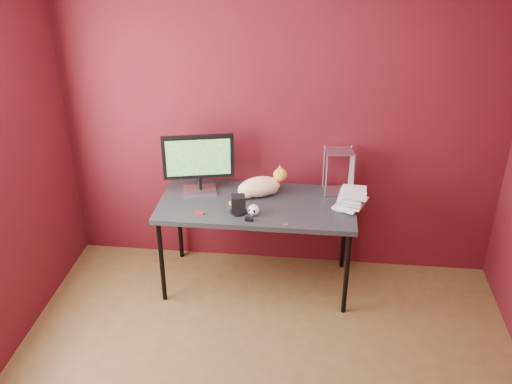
# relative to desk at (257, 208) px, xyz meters

# --- Properties ---
(room) EXTENTS (3.52, 3.52, 2.61)m
(room) POSITION_rel_desk_xyz_m (0.15, -1.37, 0.75)
(room) COLOR #52381C
(room) RESTS_ON ground
(desk) EXTENTS (1.50, 0.70, 0.75)m
(desk) POSITION_rel_desk_xyz_m (0.00, 0.00, 0.00)
(desk) COLOR black
(desk) RESTS_ON ground
(monitor) EXTENTS (0.54, 0.23, 0.48)m
(monitor) POSITION_rel_desk_xyz_m (-0.47, 0.13, 0.32)
(monitor) COLOR #B6B7BC
(monitor) RESTS_ON desk
(cat) EXTENTS (0.43, 0.34, 0.23)m
(cat) POSITION_rel_desk_xyz_m (0.01, 0.12, 0.13)
(cat) COLOR orange
(cat) RESTS_ON desk
(skull_mug) EXTENTS (0.09, 0.09, 0.08)m
(skull_mug) POSITION_rel_desk_xyz_m (-0.00, -0.19, 0.09)
(skull_mug) COLOR silver
(skull_mug) RESTS_ON desk
(speaker) EXTENTS (0.12, 0.12, 0.14)m
(speaker) POSITION_rel_desk_xyz_m (-0.12, -0.17, 0.12)
(speaker) COLOR black
(speaker) RESTS_ON desk
(book_stack) EXTENTS (0.27, 0.30, 1.22)m
(book_stack) POSITION_rel_desk_xyz_m (0.63, 0.07, 0.66)
(book_stack) COLOR beige
(book_stack) RESTS_ON desk
(wire_rack) EXTENTS (0.23, 0.19, 0.36)m
(wire_rack) POSITION_rel_desk_xyz_m (0.61, 0.24, 0.23)
(wire_rack) COLOR #B6B7BC
(wire_rack) RESTS_ON desk
(pocket_knife) EXTENTS (0.08, 0.04, 0.02)m
(pocket_knife) POSITION_rel_desk_xyz_m (-0.41, -0.21, 0.06)
(pocket_knife) COLOR #A30C19
(pocket_knife) RESTS_ON desk
(black_gadget) EXTENTS (0.06, 0.04, 0.03)m
(black_gadget) POSITION_rel_desk_xyz_m (-0.03, -0.28, 0.06)
(black_gadget) COLOR black
(black_gadget) RESTS_ON desk
(washer) EXTENTS (0.04, 0.04, 0.00)m
(washer) POSITION_rel_desk_xyz_m (0.24, -0.29, 0.05)
(washer) COLOR #B6B7BC
(washer) RESTS_ON desk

